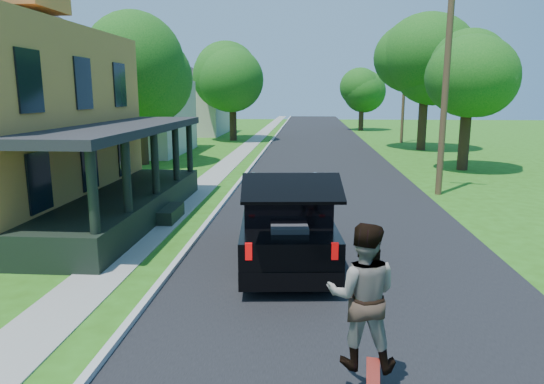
# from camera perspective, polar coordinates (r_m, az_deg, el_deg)

# --- Properties ---
(ground) EXTENTS (140.00, 140.00, 0.00)m
(ground) POSITION_cam_1_polar(r_m,az_deg,el_deg) (10.03, 9.25, -12.72)
(ground) COLOR #295B12
(ground) RESTS_ON ground
(street) EXTENTS (8.00, 120.00, 0.02)m
(street) POSITION_cam_1_polar(r_m,az_deg,el_deg) (29.42, 5.98, 3.46)
(street) COLOR black
(street) RESTS_ON ground
(curb) EXTENTS (0.15, 120.00, 0.12)m
(curb) POSITION_cam_1_polar(r_m,az_deg,el_deg) (29.57, -1.91, 3.56)
(curb) COLOR #A8A8A3
(curb) RESTS_ON ground
(sidewalk) EXTENTS (1.30, 120.00, 0.03)m
(sidewalk) POSITION_cam_1_polar(r_m,az_deg,el_deg) (29.78, -4.88, 3.58)
(sidewalk) COLOR gray
(sidewalk) RESTS_ON ground
(front_walk) EXTENTS (6.50, 1.20, 0.03)m
(front_walk) POSITION_cam_1_polar(r_m,az_deg,el_deg) (17.87, -24.70, -2.80)
(front_walk) COLOR gray
(front_walk) RESTS_ON ground
(neighbor_house_mid) EXTENTS (12.78, 12.78, 8.30)m
(neighbor_house_mid) POSITION_cam_1_polar(r_m,az_deg,el_deg) (35.43, -16.91, 11.20)
(neighbor_house_mid) COLOR #B6B2A1
(neighbor_house_mid) RESTS_ON ground
(neighbor_house_far) EXTENTS (12.78, 12.78, 8.30)m
(neighbor_house_far) POSITION_cam_1_polar(r_m,az_deg,el_deg) (50.71, -10.34, 11.45)
(neighbor_house_far) COLOR #B6B2A1
(neighbor_house_far) RESTS_ON ground
(black_suv) EXTENTS (2.53, 5.61, 2.54)m
(black_suv) POSITION_cam_1_polar(r_m,az_deg,el_deg) (11.90, 1.70, -3.69)
(black_suv) COLOR black
(black_suv) RESTS_ON ground
(skateboarder) EXTENTS (1.04, 0.85, 2.00)m
(skateboarder) POSITION_cam_1_polar(r_m,az_deg,el_deg) (6.70, 10.57, -11.87)
(skateboarder) COLOR black
(skateboarder) RESTS_ON ground
(tree_left_mid) EXTENTS (6.24, 6.17, 8.95)m
(tree_left_mid) POSITION_cam_1_polar(r_m,az_deg,el_deg) (29.31, -15.43, 14.12)
(tree_left_mid) COLOR black
(tree_left_mid) RESTS_ON ground
(tree_left_far) EXTENTS (5.91, 5.82, 8.76)m
(tree_left_far) POSITION_cam_1_polar(r_m,az_deg,el_deg) (43.34, -4.74, 13.68)
(tree_left_far) COLOR black
(tree_left_far) RESTS_ON ground
(tree_right_near) EXTENTS (5.71, 5.30, 7.88)m
(tree_right_near) POSITION_cam_1_polar(r_m,az_deg,el_deg) (28.22, 22.14, 13.29)
(tree_right_near) COLOR black
(tree_right_near) RESTS_ON ground
(tree_right_mid) EXTENTS (7.10, 7.12, 10.24)m
(tree_right_mid) POSITION_cam_1_polar(r_m,az_deg,el_deg) (37.49, 17.64, 15.04)
(tree_right_mid) COLOR black
(tree_right_mid) RESTS_ON ground
(tree_right_far) EXTENTS (6.24, 5.99, 7.93)m
(tree_right_far) POSITION_cam_1_polar(r_m,az_deg,el_deg) (55.73, 10.53, 12.32)
(tree_right_far) COLOR black
(tree_right_far) RESTS_ON ground
(utility_pole_near) EXTENTS (1.56, 0.54, 9.20)m
(utility_pole_near) POSITION_cam_1_polar(r_m,az_deg,el_deg) (20.77, 19.82, 12.64)
(utility_pole_near) COLOR #4D3924
(utility_pole_near) RESTS_ON ground
(utility_pole_far) EXTENTS (1.52, 0.33, 9.36)m
(utility_pole_far) POSITION_cam_1_polar(r_m,az_deg,el_deg) (42.56, 15.30, 12.10)
(utility_pole_far) COLOR #4D3924
(utility_pole_far) RESTS_ON ground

